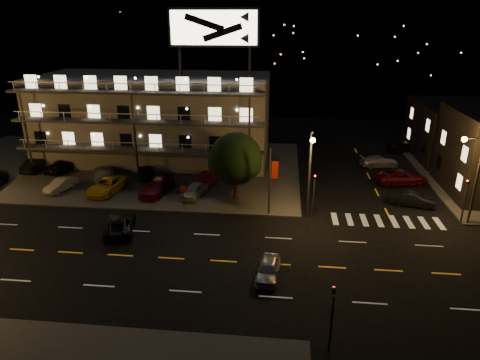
# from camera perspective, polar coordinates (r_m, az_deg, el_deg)

# --- Properties ---
(ground) EXTENTS (140.00, 140.00, 0.00)m
(ground) POSITION_cam_1_polar(r_m,az_deg,el_deg) (32.86, -5.71, -10.53)
(ground) COLOR black
(ground) RESTS_ON ground
(curb_nw) EXTENTS (44.00, 24.00, 0.15)m
(curb_nw) POSITION_cam_1_polar(r_m,az_deg,el_deg) (54.23, -16.10, 1.77)
(curb_nw) COLOR #3C3C39
(curb_nw) RESTS_ON ground
(motel) EXTENTS (28.00, 13.80, 18.10)m
(motel) POSITION_cam_1_polar(r_m,az_deg,el_deg) (55.01, -11.21, 8.17)
(motel) COLOR gray
(motel) RESTS_ON ground
(side_bldg_back) EXTENTS (14.06, 12.00, 7.00)m
(side_bldg_back) POSITION_cam_1_polar(r_m,az_deg,el_deg) (61.83, 28.71, 5.62)
(side_bldg_back) COLOR black
(side_bldg_back) RESTS_ON ground
(hill_backdrop) EXTENTS (120.00, 25.00, 24.00)m
(hill_backdrop) POSITION_cam_1_polar(r_m,az_deg,el_deg) (97.10, -1.17, 17.61)
(hill_backdrop) COLOR black
(hill_backdrop) RESTS_ON ground
(streetlight_nc) EXTENTS (0.44, 1.92, 8.00)m
(streetlight_nc) POSITION_cam_1_polar(r_m,az_deg,el_deg) (37.43, 9.34, 1.72)
(streetlight_nc) COLOR #2D2D30
(streetlight_nc) RESTS_ON ground
(streetlight_ne) EXTENTS (1.92, 0.44, 8.00)m
(streetlight_ne) POSITION_cam_1_polar(r_m,az_deg,el_deg) (40.96, 28.71, 1.03)
(streetlight_ne) COLOR #2D2D30
(streetlight_ne) RESTS_ON ground
(signal_nw) EXTENTS (0.20, 0.27, 4.60)m
(signal_nw) POSITION_cam_1_polar(r_m,az_deg,el_deg) (38.82, 9.84, -1.38)
(signal_nw) COLOR #2D2D30
(signal_nw) RESTS_ON ground
(signal_sw) EXTENTS (0.20, 0.27, 4.60)m
(signal_sw) POSITION_cam_1_polar(r_m,az_deg,el_deg) (23.99, 12.17, -16.85)
(signal_sw) COLOR #2D2D30
(signal_sw) RESTS_ON ground
(signal_ne) EXTENTS (0.27, 0.20, 4.60)m
(signal_ne) POSITION_cam_1_polar(r_m,az_deg,el_deg) (41.84, 27.88, -1.95)
(signal_ne) COLOR #2D2D30
(signal_ne) RESTS_ON ground
(banner_north) EXTENTS (0.83, 0.16, 6.40)m
(banner_north) POSITION_cam_1_polar(r_m,az_deg,el_deg) (38.33, 4.08, -0.03)
(banner_north) COLOR #2D2D30
(banner_north) RESTS_ON ground
(stop_sign) EXTENTS (0.91, 0.11, 2.61)m
(stop_sign) POSITION_cam_1_polar(r_m,az_deg,el_deg) (40.16, -7.58, -1.80)
(stop_sign) COLOR #2D2D30
(stop_sign) RESTS_ON ground
(tree) EXTENTS (5.34, 5.15, 6.73)m
(tree) POSITION_cam_1_polar(r_m,az_deg,el_deg) (41.29, -0.66, 2.64)
(tree) COLOR black
(tree) RESTS_ON curb_nw
(lot_car_1) EXTENTS (2.42, 4.02, 1.25)m
(lot_car_1) POSITION_cam_1_polar(r_m,az_deg,el_deg) (48.18, -22.78, -0.59)
(lot_car_1) COLOR #999A9F
(lot_car_1) RESTS_ON curb_nw
(lot_car_2) EXTENTS (3.17, 5.55, 1.46)m
(lot_car_2) POSITION_cam_1_polar(r_m,az_deg,el_deg) (46.06, -17.28, -0.69)
(lot_car_2) COLOR gold
(lot_car_2) RESTS_ON curb_nw
(lot_car_3) EXTENTS (3.14, 5.48, 1.50)m
(lot_car_3) POSITION_cam_1_polar(r_m,az_deg,el_deg) (44.48, -10.98, -0.84)
(lot_car_3) COLOR #530B18
(lot_car_3) RESTS_ON curb_nw
(lot_car_4) EXTENTS (2.49, 4.19, 1.34)m
(lot_car_4) POSITION_cam_1_polar(r_m,az_deg,el_deg) (43.13, -6.14, -1.38)
(lot_car_4) COLOR #999A9F
(lot_car_4) RESTS_ON curb_nw
(lot_car_5) EXTENTS (1.85, 4.53, 1.46)m
(lot_car_5) POSITION_cam_1_polar(r_m,az_deg,el_deg) (55.65, -25.48, 1.88)
(lot_car_5) COLOR black
(lot_car_5) RESTS_ON curb_nw
(lot_car_6) EXTENTS (2.95, 5.10, 1.34)m
(lot_car_6) POSITION_cam_1_polar(r_m,az_deg,el_deg) (54.17, -22.57, 1.77)
(lot_car_6) COLOR black
(lot_car_6) RESTS_ON curb_nw
(lot_car_7) EXTENTS (4.08, 5.74, 1.54)m
(lot_car_7) POSITION_cam_1_polar(r_m,az_deg,el_deg) (49.75, -17.64, 0.92)
(lot_car_7) COLOR #999A9F
(lot_car_7) RESTS_ON curb_nw
(lot_car_8) EXTENTS (3.37, 4.69, 1.48)m
(lot_car_8) POSITION_cam_1_polar(r_m,az_deg,el_deg) (49.04, -12.33, 1.12)
(lot_car_8) COLOR black
(lot_car_8) RESTS_ON curb_nw
(lot_car_9) EXTENTS (2.73, 4.52, 1.41)m
(lot_car_9) POSITION_cam_1_polar(r_m,az_deg,el_deg) (46.38, -4.07, 0.36)
(lot_car_9) COLOR #530B18
(lot_car_9) RESTS_ON curb_nw
(side_car_0) EXTENTS (4.28, 2.34, 1.34)m
(side_car_0) POSITION_cam_1_polar(r_m,az_deg,el_deg) (44.42, 22.09, -2.41)
(side_car_0) COLOR black
(side_car_0) RESTS_ON ground
(side_car_1) EXTENTS (5.94, 3.58, 1.54)m
(side_car_1) POSITION_cam_1_polar(r_m,az_deg,el_deg) (49.84, 20.77, 0.38)
(side_car_1) COLOR #530B18
(side_car_1) RESTS_ON ground
(side_car_2) EXTENTS (4.82, 2.67, 1.32)m
(side_car_2) POSITION_cam_1_polar(r_m,az_deg,el_deg) (54.76, 18.05, 2.38)
(side_car_2) COLOR #999A9F
(side_car_2) RESTS_ON ground
(side_car_3) EXTENTS (4.55, 1.87, 1.54)m
(side_car_3) POSITION_cam_1_polar(r_m,az_deg,el_deg) (62.00, 20.94, 4.24)
(side_car_3) COLOR black
(side_car_3) RESTS_ON ground
(road_car_east) EXTENTS (1.85, 3.85, 1.27)m
(road_car_east) POSITION_cam_1_polar(r_m,az_deg,el_deg) (30.50, 3.77, -11.78)
(road_car_east) COLOR #999A9F
(road_car_east) RESTS_ON ground
(road_car_west) EXTENTS (3.39, 5.32, 1.37)m
(road_car_west) POSITION_cam_1_polar(r_m,az_deg,el_deg) (37.79, -15.73, -5.67)
(road_car_west) COLOR black
(road_car_west) RESTS_ON ground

